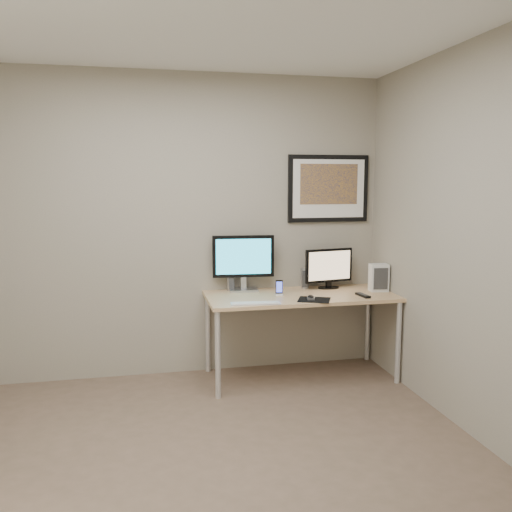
% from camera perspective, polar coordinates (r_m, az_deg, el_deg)
% --- Properties ---
extents(floor, '(3.60, 3.60, 0.00)m').
position_cam_1_polar(floor, '(3.44, -5.57, -21.48)').
color(floor, brown).
rests_on(floor, ground).
extents(room, '(3.60, 3.60, 3.60)m').
position_cam_1_polar(room, '(3.45, -6.81, 7.11)').
color(room, white).
rests_on(room, ground).
extents(desk, '(1.60, 0.70, 0.73)m').
position_cam_1_polar(desk, '(4.65, 4.72, -4.85)').
color(desk, '#A0744D').
rests_on(desk, floor).
extents(framed_art, '(0.75, 0.04, 0.60)m').
position_cam_1_polar(framed_art, '(4.96, 7.62, 7.06)').
color(framed_art, black).
rests_on(framed_art, room).
extents(monitor_large, '(0.54, 0.19, 0.49)m').
position_cam_1_polar(monitor_large, '(4.72, -1.34, -0.46)').
color(monitor_large, '#A8A8AD').
rests_on(monitor_large, desk).
extents(monitor_tv, '(0.46, 0.14, 0.36)m').
position_cam_1_polar(monitor_tv, '(4.89, 7.68, -1.19)').
color(monitor_tv, black).
rests_on(monitor_tv, desk).
extents(speaker_left, '(0.07, 0.07, 0.16)m').
position_cam_1_polar(speaker_left, '(4.77, -2.70, -2.72)').
color(speaker_left, '#A8A8AD').
rests_on(speaker_left, desk).
extents(speaker_right, '(0.09, 0.09, 0.18)m').
position_cam_1_polar(speaker_right, '(4.88, 5.17, -2.36)').
color(speaker_right, '#A8A8AD').
rests_on(speaker_right, desk).
extents(phone_dock, '(0.07, 0.07, 0.13)m').
position_cam_1_polar(phone_dock, '(4.57, 2.46, -3.35)').
color(phone_dock, black).
rests_on(phone_dock, desk).
extents(keyboard, '(0.40, 0.14, 0.01)m').
position_cam_1_polar(keyboard, '(4.26, -0.05, -5.00)').
color(keyboard, silver).
rests_on(keyboard, desk).
extents(mousepad, '(0.32, 0.31, 0.00)m').
position_cam_1_polar(mousepad, '(4.44, 6.14, -4.60)').
color(mousepad, black).
rests_on(mousepad, desk).
extents(mouse, '(0.08, 0.11, 0.03)m').
position_cam_1_polar(mouse, '(4.44, 5.79, -4.32)').
color(mouse, black).
rests_on(mouse, mousepad).
extents(remote, '(0.07, 0.18, 0.02)m').
position_cam_1_polar(remote, '(4.63, 11.19, -4.05)').
color(remote, black).
rests_on(remote, desk).
extents(fan_unit, '(0.17, 0.13, 0.24)m').
position_cam_1_polar(fan_unit, '(4.86, 12.79, -2.22)').
color(fan_unit, silver).
rests_on(fan_unit, desk).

